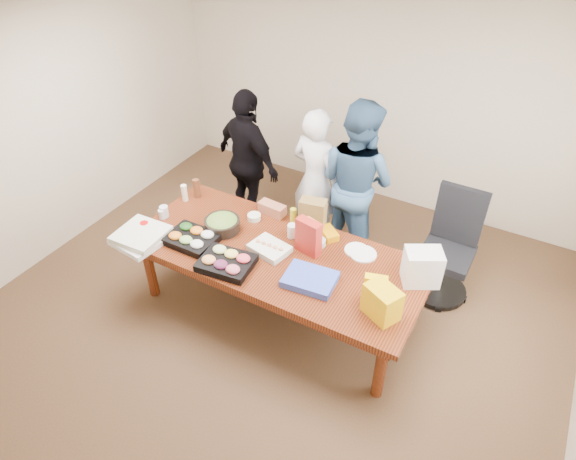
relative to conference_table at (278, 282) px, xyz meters
The scene contains 36 objects.
floor 0.39m from the conference_table, ahead, with size 5.50×5.00×0.02m, color #47301E.
ceiling 2.33m from the conference_table, ahead, with size 5.50×5.00×0.02m, color white.
wall_back 2.68m from the conference_table, 90.00° to the left, with size 5.50×0.04×2.70m, color beige.
wall_front 2.68m from the conference_table, 90.00° to the right, with size 5.50×0.04×2.70m, color beige.
wall_left 2.92m from the conference_table, behind, with size 0.04×5.00×2.70m, color beige.
conference_table is the anchor object (origin of this frame).
office_chair 1.71m from the conference_table, 37.20° to the left, with size 0.58×0.58×1.14m, color black.
person_center 1.28m from the conference_table, 99.46° to the left, with size 0.61×0.40×1.68m, color silver.
person_right 1.38m from the conference_table, 78.34° to the left, with size 0.90×0.70×1.86m, color #305174.
person_left 1.62m from the conference_table, 132.77° to the left, with size 1.01×0.42×1.72m, color black.
veggie_tray 0.93m from the conference_table, 161.77° to the right, with size 0.47×0.37×0.07m, color black.
fruit_tray 0.64m from the conference_table, 128.29° to the right, with size 0.47×0.37×0.07m, color black.
sheet_cake 0.41m from the conference_table, 169.58° to the right, with size 0.36×0.27×0.06m, color silver.
salad_bowl 0.79m from the conference_table, behind, with size 0.35×0.35×0.11m, color black.
chip_bag_blue 0.64m from the conference_table, 24.27° to the right, with size 0.44×0.33×0.07m, color blue.
chip_bag_red 0.62m from the conference_table, 32.47° to the left, with size 0.24×0.10×0.35m, color #AA231A.
chip_bag_yellow 1.15m from the conference_table, ahead, with size 0.19×0.07×0.28m, color yellow.
chip_bag_orange 0.62m from the conference_table, 51.33° to the left, with size 0.17×0.08×0.27m, color gold.
mayo_jar 0.53m from the conference_table, 88.89° to the left, with size 0.09×0.09×0.14m, color white.
mustard_bottle 0.67m from the conference_table, 100.66° to the left, with size 0.06×0.06×0.18m, color yellow.
dressing_bottle 1.38m from the conference_table, 162.39° to the left, with size 0.07×0.07×0.22m, color brown.
ranch_bottle 1.41m from the conference_table, 168.26° to the left, with size 0.06×0.06×0.19m, color #F9E3C2.
banana_bunch 0.69m from the conference_table, 55.84° to the left, with size 0.22×0.13×0.07m, color orange.
bread_loaf 0.77m from the conference_table, 125.00° to the left, with size 0.29×0.12×0.11m, color #A25C40.
kraft_bag 0.74m from the conference_table, 77.45° to the left, with size 0.25×0.15×0.33m, color brown.
red_cup 1.41m from the conference_table, 164.73° to the right, with size 0.08×0.08×0.11m, color #C70608.
clear_cup_a 1.37m from the conference_table, behind, with size 0.09×0.09×0.12m, color silver.
clear_cup_b 1.37m from the conference_table, behind, with size 0.07×0.07×0.10m, color silver.
pizza_box_lower 1.39m from the conference_table, 157.87° to the right, with size 0.44×0.44×0.05m, color white.
pizza_box_upper 1.40m from the conference_table, 158.84° to the right, with size 0.44×0.44×0.05m, color silver.
plate_a 0.84m from the conference_table, 31.64° to the left, with size 0.23×0.23×0.01m, color white.
plate_b 0.89m from the conference_table, 27.41° to the left, with size 0.25×0.25×0.02m, color white.
dip_bowl_a 0.58m from the conference_table, 46.61° to the left, with size 0.14×0.14×0.06m, color beige.
dip_bowl_b 0.71m from the conference_table, 144.10° to the left, with size 0.14×0.14×0.06m, color beige.
grocery_bag_white 1.42m from the conference_table, 12.22° to the left, with size 0.31×0.22×0.33m, color white.
grocery_bag_yellow 1.26m from the conference_table, 13.04° to the right, with size 0.29×0.20×0.29m, color #EEB307.
Camera 1 is at (1.87, -3.11, 3.83)m, focal length 31.64 mm.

